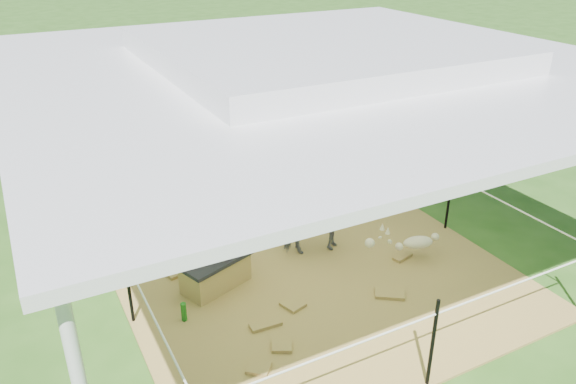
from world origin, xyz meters
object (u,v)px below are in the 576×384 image
green_bottle (184,312)px  pony (318,227)px  trash_barrel (335,93)px  picnic_table_far (294,58)px  picnic_table_near (197,87)px  distant_person (223,82)px  straw_bale (216,273)px  foal (418,240)px  woman (221,223)px

green_bottle → pony: (2.03, 0.54, 0.27)m
green_bottle → pony: size_ratio=0.24×
trash_barrel → picnic_table_far: (1.05, 3.97, -0.02)m
picnic_table_near → distant_person: (0.58, -0.24, 0.09)m
straw_bale → picnic_table_near: picnic_table_near is taller
foal → picnic_table_far: picnic_table_far is taller
woman → pony: woman is taller
straw_bale → distant_person: size_ratio=0.80×
trash_barrel → distant_person: (-2.08, 1.86, 0.09)m
straw_bale → picnic_table_far: 11.26m
picnic_table_near → trash_barrel: bearing=-33.8°
foal → picnic_table_far: bearing=86.5°
green_bottle → distant_person: 8.55m
woman → green_bottle: 1.07m
picnic_table_far → picnic_table_near: bearing=-154.6°
foal → distant_person: distant_person is taller
pony → distant_person: 7.38m
trash_barrel → green_bottle: bearing=-133.8°
trash_barrel → picnic_table_far: size_ratio=0.44×
straw_bale → distant_person: (3.03, 7.31, 0.29)m
woman → picnic_table_far: woman is taller
foal → pony: bearing=161.7°
straw_bale → trash_barrel: 7.48m
trash_barrel → woman: bearing=-132.6°
straw_bale → woman: size_ratio=0.83×
pony → picnic_table_near: (0.97, 7.46, -0.01)m
woman → foal: 2.59m
picnic_table_near → distant_person: distant_person is taller
woman → trash_barrel: woman is taller
straw_bale → foal: foal is taller
foal → distant_person: (0.48, 7.96, 0.19)m
picnic_table_near → picnic_table_far: picnic_table_near is taller
pony → picnic_table_near: 7.52m
foal → woman: bearing=-178.5°
trash_barrel → picnic_table_near: size_ratio=0.42×
woman → distant_person: woman is taller
foal → trash_barrel: trash_barrel is taller
picnic_table_near → picnic_table_far: size_ratio=1.05×
trash_barrel → distant_person: distant_person is taller
straw_bale → picnic_table_near: (2.45, 7.55, 0.20)m
picnic_table_near → distant_person: size_ratio=1.98×
green_bottle → foal: foal is taller
picnic_table_far → distant_person: size_ratio=1.88×
green_bottle → trash_barrel: (5.66, 5.91, 0.27)m
trash_barrel → distant_person: bearing=138.3°
straw_bale → green_bottle: straw_bale is taller
green_bottle → picnic_table_near: picnic_table_near is taller
straw_bale → green_bottle: size_ratio=3.60×
green_bottle → trash_barrel: 8.19m
straw_bale → distant_person: distant_person is taller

